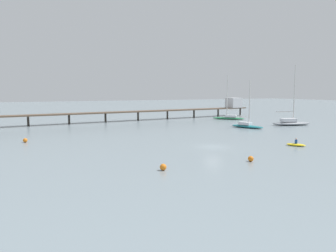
{
  "coord_description": "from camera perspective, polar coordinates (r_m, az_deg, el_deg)",
  "views": [
    {
      "loc": [
        -25.37,
        -38.52,
        8.04
      ],
      "look_at": [
        0.0,
        14.75,
        1.5
      ],
      "focal_mm": 34.98,
      "sensor_mm": 36.0,
      "label": 1
    }
  ],
  "objects": [
    {
      "name": "sailboat_gray",
      "position": [
        79.38,
        20.61,
        0.65
      ],
      "size": [
        9.44,
        5.02,
        13.49
      ],
      "color": "gray",
      "rests_on": "ground_plane"
    },
    {
      "name": "ground_plane",
      "position": [
        46.82,
        7.8,
        -3.62
      ],
      "size": [
        400.0,
        400.0,
        0.0
      ],
      "primitive_type": "plane",
      "color": "gray"
    },
    {
      "name": "dinghy_yellow",
      "position": [
        50.6,
        21.4,
        -3.01
      ],
      "size": [
        2.42,
        2.84,
        1.14
      ],
      "color": "yellow",
      "rests_on": "ground_plane"
    },
    {
      "name": "mooring_buoy_mid",
      "position": [
        32.98,
        -0.85,
        -7.18
      ],
      "size": [
        0.68,
        0.68,
        0.68
      ],
      "primitive_type": "sphere",
      "color": "orange",
      "rests_on": "ground_plane"
    },
    {
      "name": "mooring_buoy_inner",
      "position": [
        38.12,
        14.22,
        -5.56
      ],
      "size": [
        0.63,
        0.63,
        0.63
      ],
      "primitive_type": "sphere",
      "color": "orange",
      "rests_on": "ground_plane"
    },
    {
      "name": "mooring_buoy_far",
      "position": [
        54.8,
        -23.62,
        -2.29
      ],
      "size": [
        0.67,
        0.67,
        0.67
      ],
      "primitive_type": "sphere",
      "color": "orange",
      "rests_on": "ground_plane"
    },
    {
      "name": "sailboat_teal",
      "position": [
        71.41,
        13.58,
        0.17
      ],
      "size": [
        4.34,
        7.73,
        9.98
      ],
      "color": "#1E727A",
      "rests_on": "ground_plane"
    },
    {
      "name": "sailboat_green",
      "position": [
        90.82,
        10.54,
        1.57
      ],
      "size": [
        7.4,
        7.78,
        11.94
      ],
      "color": "#287F4C",
      "rests_on": "ground_plane"
    },
    {
      "name": "pier",
      "position": [
        90.44,
        -0.39,
        3.06
      ],
      "size": [
        82.76,
        10.45,
        5.55
      ],
      "color": "brown",
      "rests_on": "ground_plane"
    }
  ]
}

